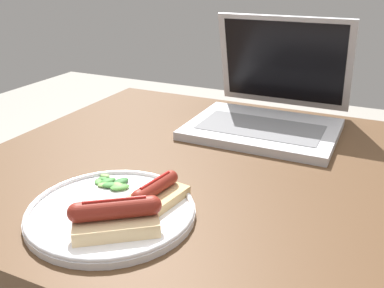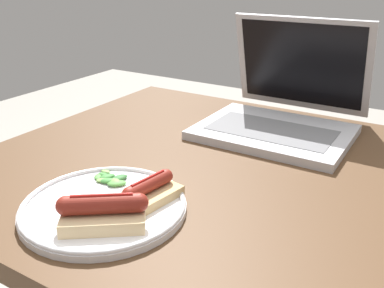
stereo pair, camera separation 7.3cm
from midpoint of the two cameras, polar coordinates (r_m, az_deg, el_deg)
The scene contains 6 objects.
desk at distance 0.82m, azimuth 4.39°, elevation -9.23°, with size 1.00×0.78×0.74m.
laptop at distance 0.97m, azimuth 8.11°, elevation 4.66°, with size 0.32×0.31×0.24m.
plate at distance 0.65m, azimuth -13.92°, elevation -8.74°, with size 0.25×0.25×0.02m.
sausage_toast_left at distance 0.65m, azimuth -8.10°, elevation -6.58°, with size 0.08×0.11×0.04m.
sausage_toast_middle at distance 0.59m, azimuth -13.66°, elevation -9.53°, with size 0.13×0.12×0.05m.
salad_pile at distance 0.72m, azimuth -13.43°, elevation -5.20°, with size 0.07×0.05×0.01m.
Camera 1 is at (0.21, -0.67, 1.08)m, focal length 40.00 mm.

